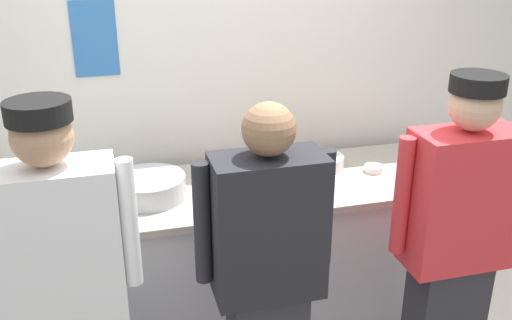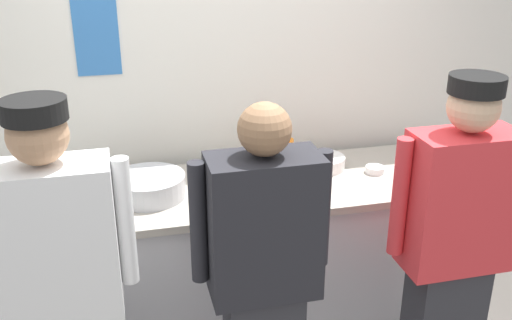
{
  "view_description": "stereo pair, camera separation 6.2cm",
  "coord_description": "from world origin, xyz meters",
  "views": [
    {
      "loc": [
        -0.61,
        -2.37,
        2.24
      ],
      "look_at": [
        0.13,
        0.36,
        1.09
      ],
      "focal_mm": 40.83,
      "sensor_mm": 36.0,
      "label": 1
    },
    {
      "loc": [
        -0.55,
        -2.38,
        2.24
      ],
      "look_at": [
        0.13,
        0.36,
        1.09
      ],
      "focal_mm": 40.83,
      "sensor_mm": 36.0,
      "label": 2
    }
  ],
  "objects": [
    {
      "name": "plate_stack_rear",
      "position": [
        0.56,
        0.52,
        0.97
      ],
      "size": [
        0.25,
        0.25,
        0.07
      ],
      "color": "white",
      "rests_on": "prep_counter"
    },
    {
      "name": "chefs_knife",
      "position": [
        -1.12,
        0.35,
        0.94
      ],
      "size": [
        0.27,
        0.03,
        0.02
      ],
      "color": "#B7BABF",
      "rests_on": "prep_counter"
    },
    {
      "name": "ramekin_yellow_sauce",
      "position": [
        0.24,
        0.23,
        0.96
      ],
      "size": [
        0.11,
        0.11,
        0.04
      ],
      "color": "white",
      "rests_on": "prep_counter"
    },
    {
      "name": "chef_near_left",
      "position": [
        -0.83,
        -0.34,
        0.9
      ],
      "size": [
        0.61,
        0.24,
        1.68
      ],
      "color": "#2D2D33",
      "rests_on": "ground"
    },
    {
      "name": "mixing_bowl_steel",
      "position": [
        -0.44,
        0.38,
        0.99
      ],
      "size": [
        0.38,
        0.38,
        0.11
      ],
      "primitive_type": "cylinder",
      "color": "#B7BABF",
      "rests_on": "prep_counter"
    },
    {
      "name": "deli_cup",
      "position": [
        0.39,
        0.24,
        0.98
      ],
      "size": [
        0.09,
        0.09,
        0.11
      ],
      "primitive_type": "cylinder",
      "color": "white",
      "rests_on": "prep_counter"
    },
    {
      "name": "squeeze_bottle_primary",
      "position": [
        0.3,
        0.38,
        1.02
      ],
      "size": [
        0.06,
        0.06,
        0.19
      ],
      "color": "orange",
      "rests_on": "prep_counter"
    },
    {
      "name": "squeeze_bottle_secondary",
      "position": [
        0.37,
        0.58,
        1.03
      ],
      "size": [
        0.06,
        0.06,
        0.21
      ],
      "color": "orange",
      "rests_on": "prep_counter"
    },
    {
      "name": "ramekin_red_sauce",
      "position": [
        0.82,
        0.38,
        0.95
      ],
      "size": [
        0.11,
        0.11,
        0.04
      ],
      "color": "white",
      "rests_on": "prep_counter"
    },
    {
      "name": "chef_center",
      "position": [
        -0.02,
        -0.36,
        0.86
      ],
      "size": [
        0.6,
        0.24,
        1.62
      ],
      "color": "#2D2D33",
      "rests_on": "ground"
    },
    {
      "name": "wall_back",
      "position": [
        -0.0,
        0.9,
        1.47
      ],
      "size": [
        4.33,
        0.11,
        2.94
      ],
      "color": "silver",
      "rests_on": "ground"
    },
    {
      "name": "prep_counter",
      "position": [
        0.0,
        0.39,
        0.47
      ],
      "size": [
        2.76,
        0.75,
        0.93
      ],
      "color": "silver",
      "rests_on": "ground"
    },
    {
      "name": "chef_far_right",
      "position": [
        0.86,
        -0.39,
        0.9
      ],
      "size": [
        0.61,
        0.24,
        1.68
      ],
      "color": "#2D2D33",
      "rests_on": "ground"
    },
    {
      "name": "plate_stack_front",
      "position": [
        0.1,
        0.49,
        0.97
      ],
      "size": [
        0.21,
        0.21,
        0.07
      ],
      "color": "white",
      "rests_on": "prep_counter"
    },
    {
      "name": "sheet_tray",
      "position": [
        -0.56,
        0.38,
        0.94
      ],
      "size": [
        0.56,
        0.46,
        0.02
      ],
      "primitive_type": "cube",
      "rotation": [
        0.0,
        0.0,
        0.23
      ],
      "color": "#B7BABF",
      "rests_on": "prep_counter"
    }
  ]
}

